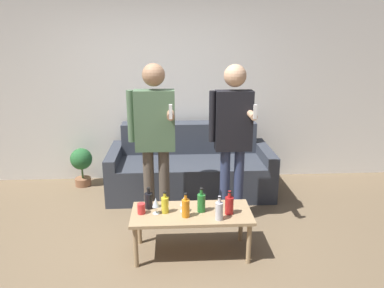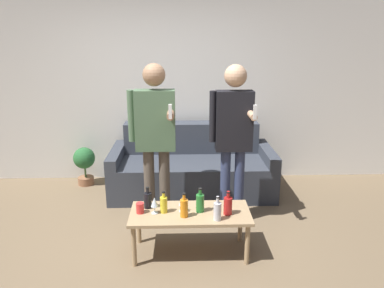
% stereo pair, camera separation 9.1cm
% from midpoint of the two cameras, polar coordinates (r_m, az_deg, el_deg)
% --- Properties ---
extents(ground_plane, '(16.00, 16.00, 0.00)m').
position_cam_midpoint_polar(ground_plane, '(3.73, -6.06, -16.67)').
color(ground_plane, '#756047').
extents(wall_back, '(8.00, 0.06, 2.70)m').
position_cam_midpoint_polar(wall_back, '(5.27, -5.45, 8.90)').
color(wall_back, silver).
rests_on(wall_back, ground_plane).
extents(couch, '(2.11, 0.95, 0.87)m').
position_cam_midpoint_polar(couch, '(5.01, -0.81, -3.67)').
color(couch, '#383D47').
rests_on(couch, ground_plane).
extents(coffee_table, '(1.13, 0.50, 0.43)m').
position_cam_midpoint_polar(coffee_table, '(3.58, -0.82, -11.01)').
color(coffee_table, tan).
rests_on(coffee_table, ground_plane).
extents(bottle_orange, '(0.08, 0.08, 0.24)m').
position_cam_midpoint_polar(bottle_orange, '(3.53, 0.69, -8.87)').
color(bottle_orange, '#23752D').
rests_on(bottle_orange, coffee_table).
extents(bottle_green, '(0.07, 0.07, 0.21)m').
position_cam_midpoint_polar(bottle_green, '(3.53, -4.89, -9.17)').
color(bottle_green, yellow).
rests_on(bottle_green, coffee_table).
extents(bottle_dark, '(0.08, 0.08, 0.23)m').
position_cam_midpoint_polar(bottle_dark, '(3.50, 4.95, -9.25)').
color(bottle_dark, '#B21E1E').
rests_on(bottle_dark, coffee_table).
extents(bottle_yellow, '(0.07, 0.07, 0.23)m').
position_cam_midpoint_polar(bottle_yellow, '(3.44, -1.74, -9.66)').
color(bottle_yellow, orange).
rests_on(bottle_yellow, coffee_table).
extents(bottle_red, '(0.07, 0.07, 0.23)m').
position_cam_midpoint_polar(bottle_red, '(3.40, 3.38, -10.06)').
color(bottle_red, silver).
rests_on(bottle_red, coffee_table).
extents(bottle_clear, '(0.08, 0.08, 0.21)m').
position_cam_midpoint_polar(bottle_clear, '(3.63, -7.34, -8.49)').
color(bottle_clear, black).
rests_on(bottle_clear, coffee_table).
extents(wine_glass_near, '(0.07, 0.07, 0.16)m').
position_cam_midpoint_polar(wine_glass_near, '(3.51, -6.33, -8.91)').
color(wine_glass_near, silver).
rests_on(wine_glass_near, coffee_table).
extents(wine_glass_far, '(0.07, 0.07, 0.15)m').
position_cam_midpoint_polar(wine_glass_far, '(3.53, -1.99, -8.76)').
color(wine_glass_far, silver).
rests_on(wine_glass_far, coffee_table).
extents(cup_on_table, '(0.07, 0.07, 0.10)m').
position_cam_midpoint_polar(cup_on_table, '(3.55, -8.48, -9.71)').
color(cup_on_table, red).
rests_on(cup_on_table, coffee_table).
extents(person_standing_left, '(0.49, 0.44, 1.75)m').
position_cam_midpoint_polar(person_standing_left, '(3.95, -6.38, 1.84)').
color(person_standing_left, brown).
rests_on(person_standing_left, ground_plane).
extents(person_standing_right, '(0.45, 0.43, 1.74)m').
position_cam_midpoint_polar(person_standing_right, '(3.96, 5.60, 2.02)').
color(person_standing_right, navy).
rests_on(person_standing_right, ground_plane).
extents(potted_plant, '(0.30, 0.30, 0.54)m').
position_cam_midpoint_polar(potted_plant, '(5.38, -16.95, -2.74)').
color(potted_plant, '#936042').
rests_on(potted_plant, ground_plane).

